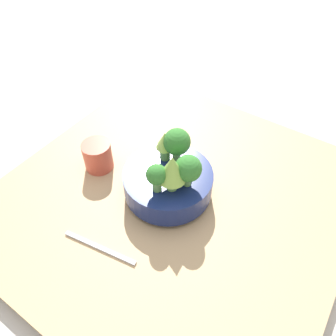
% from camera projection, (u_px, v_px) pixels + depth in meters
% --- Properties ---
extents(ground_plane, '(6.00, 6.00, 0.00)m').
position_uv_depth(ground_plane, '(174.00, 202.00, 0.89)').
color(ground_plane, '#ADA89E').
extents(table, '(0.85, 0.86, 0.04)m').
position_uv_depth(table, '(174.00, 198.00, 0.88)').
color(table, tan).
rests_on(table, ground_plane).
extents(bowl, '(0.23, 0.23, 0.08)m').
position_uv_depth(bowl, '(168.00, 182.00, 0.83)').
color(bowl, navy).
rests_on(bowl, table).
extents(broccoli_floret_front, '(0.05, 0.05, 0.08)m').
position_uv_depth(broccoli_floret_front, '(157.00, 176.00, 0.74)').
color(broccoli_floret_front, '#609347').
rests_on(broccoli_floret_front, bowl).
extents(broccoli_floret_back, '(0.07, 0.07, 0.10)m').
position_uv_depth(broccoli_floret_back, '(177.00, 142.00, 0.80)').
color(broccoli_floret_back, '#609347').
rests_on(broccoli_floret_back, bowl).
extents(romanesco_piece_near, '(0.07, 0.07, 0.10)m').
position_uv_depth(romanesco_piece_near, '(172.00, 169.00, 0.73)').
color(romanesco_piece_near, '#7AB256').
rests_on(romanesco_piece_near, bowl).
extents(romanesco_piece_far, '(0.05, 0.05, 0.08)m').
position_uv_depth(romanesco_piece_far, '(165.00, 143.00, 0.81)').
color(romanesco_piece_far, '#6BA34C').
rests_on(romanesco_piece_far, bowl).
extents(broccoli_floret_right, '(0.06, 0.06, 0.09)m').
position_uv_depth(broccoli_floret_right, '(188.00, 169.00, 0.75)').
color(broccoli_floret_right, '#6BA34C').
rests_on(broccoli_floret_right, bowl).
extents(cup, '(0.08, 0.08, 0.08)m').
position_uv_depth(cup, '(98.00, 156.00, 0.90)').
color(cup, '#C64C38').
rests_on(cup, table).
extents(fork, '(0.19, 0.04, 0.01)m').
position_uv_depth(fork, '(100.00, 248.00, 0.75)').
color(fork, '#B2B2B7').
rests_on(fork, table).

